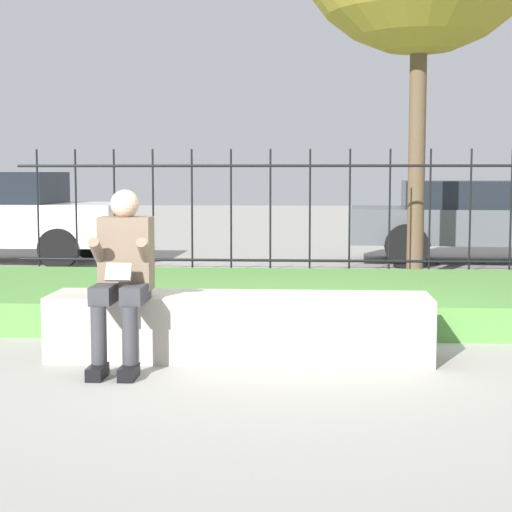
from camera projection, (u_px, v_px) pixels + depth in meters
ground_plane at (277, 359)px, 6.52m from camera, size 60.00×60.00×0.00m
stone_bench at (239, 330)px, 6.52m from camera, size 2.89×0.59×0.50m
person_seated_reader at (123, 270)px, 6.19m from camera, size 0.42×0.73×1.30m
grass_berm at (285, 299)px, 8.62m from camera, size 8.76×2.85×0.30m
iron_fence at (290, 216)px, 10.43m from camera, size 6.76×0.03×1.70m
car_parked_right at (489, 218)px, 13.31m from camera, size 4.46×2.06×1.29m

